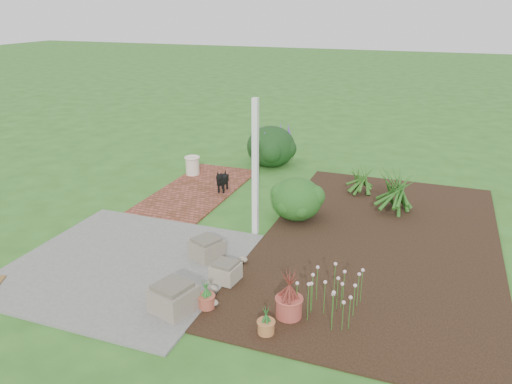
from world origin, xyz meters
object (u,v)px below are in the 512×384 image
(cream_ceramic_urn, at_px, (193,166))
(black_dog, at_px, (222,180))
(evergreen_shrub, at_px, (297,198))
(stone_trough_near, at_px, (173,299))

(cream_ceramic_urn, bearing_deg, black_dog, -35.98)
(black_dog, xyz_separation_m, evergreen_shrub, (1.94, -0.80, 0.13))
(stone_trough_near, distance_m, cream_ceramic_urn, 5.81)
(stone_trough_near, bearing_deg, cream_ceramic_urn, 114.73)
(evergreen_shrub, bearing_deg, black_dog, 157.62)
(cream_ceramic_urn, bearing_deg, evergreen_shrub, -27.94)
(black_dog, distance_m, evergreen_shrub, 2.11)
(stone_trough_near, distance_m, evergreen_shrub, 3.70)
(stone_trough_near, xyz_separation_m, black_dog, (-1.25, 4.42, 0.11))
(black_dog, xyz_separation_m, cream_ceramic_urn, (-1.18, 0.85, -0.06))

